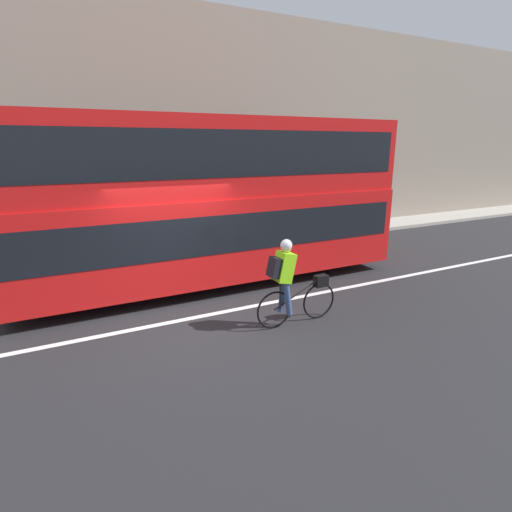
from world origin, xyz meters
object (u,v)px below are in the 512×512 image
Objects in this scene: bus at (212,195)px; trash_bin at (212,230)px; street_sign_post at (191,200)px; cyclist_on_bike at (290,280)px.

bus is 3.76m from trash_bin.
bus reaches higher than trash_bin.
cyclist_on_bike is at bearing -91.67° from street_sign_post.
trash_bin is (0.84, 6.24, -0.31)m from cyclist_on_bike.
trash_bin is (1.18, 3.22, -1.54)m from bus.
bus is 9.82× the size of trash_bin.
trash_bin is 1.22m from street_sign_post.
cyclist_on_bike is at bearing -97.64° from trash_bin.
trash_bin is at bearing 69.91° from bus.
bus reaches higher than street_sign_post.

